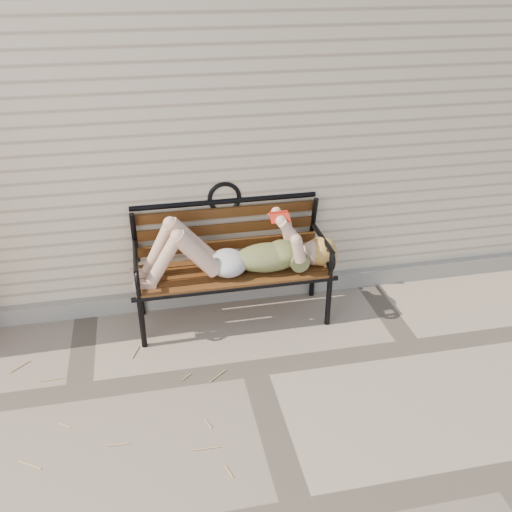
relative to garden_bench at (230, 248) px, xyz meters
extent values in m
plane|color=gray|center=(0.04, -0.76, -0.61)|extent=(80.00, 80.00, 0.00)
cube|color=beige|center=(0.04, 2.24, 0.89)|extent=(8.00, 4.00, 3.00)
cube|color=gray|center=(0.04, 0.21, -0.54)|extent=(8.00, 0.10, 0.15)
cylinder|color=black|center=(-0.74, -0.33, -0.39)|extent=(0.04, 0.04, 0.45)
cylinder|color=black|center=(-0.74, 0.12, -0.39)|extent=(0.04, 0.04, 0.45)
cylinder|color=black|center=(0.74, -0.33, -0.39)|extent=(0.04, 0.04, 0.45)
cylinder|color=black|center=(0.74, 0.12, -0.39)|extent=(0.04, 0.04, 0.45)
cube|color=#593216|center=(0.00, -0.11, -0.16)|extent=(1.52, 0.49, 0.03)
cylinder|color=black|center=(0.00, -0.33, -0.18)|extent=(1.60, 0.04, 0.04)
cylinder|color=black|center=(0.00, 0.12, -0.18)|extent=(1.60, 0.04, 0.04)
torus|color=black|center=(0.00, 0.23, 0.34)|extent=(0.28, 0.04, 0.28)
ellipsoid|color=#093340|center=(0.28, -0.14, -0.04)|extent=(0.54, 0.31, 0.21)
ellipsoid|color=#093340|center=(0.40, -0.14, 0.00)|extent=(0.26, 0.30, 0.16)
ellipsoid|color=#BABABF|center=(-0.04, -0.14, -0.05)|extent=(0.30, 0.34, 0.19)
sphere|color=#E0AC97|center=(0.67, -0.14, -0.04)|extent=(0.22, 0.22, 0.22)
ellipsoid|color=tan|center=(0.72, -0.14, -0.03)|extent=(0.25, 0.25, 0.23)
cube|color=red|center=(0.36, -0.14, 0.34)|extent=(0.14, 0.02, 0.02)
cube|color=white|center=(0.36, -0.18, 0.31)|extent=(0.14, 0.09, 0.05)
cube|color=white|center=(0.36, -0.09, 0.31)|extent=(0.14, 0.09, 0.05)
cube|color=red|center=(0.36, -0.18, 0.32)|extent=(0.15, 0.09, 0.05)
cube|color=red|center=(0.36, -0.09, 0.32)|extent=(0.15, 0.09, 0.05)
cylinder|color=tan|center=(-1.48, -1.48, -0.60)|extent=(0.06, 0.12, 0.01)
cylinder|color=tan|center=(-0.08, -0.98, -0.60)|extent=(0.05, 0.13, 0.01)
cylinder|color=tan|center=(-0.97, -1.41, -0.60)|extent=(0.12, 0.03, 0.01)
cylinder|color=tan|center=(-0.38, -1.68, -0.60)|extent=(0.04, 0.17, 0.01)
cylinder|color=tan|center=(-1.43, -0.71, -0.60)|extent=(0.15, 0.01, 0.01)
cylinder|color=tan|center=(-0.64, -0.52, -0.60)|extent=(0.09, 0.09, 0.01)
cylinder|color=tan|center=(-1.55, -0.90, -0.60)|extent=(0.03, 0.10, 0.01)
cylinder|color=tan|center=(-0.47, -0.94, -0.60)|extent=(0.06, 0.16, 0.01)
cylinder|color=tan|center=(-0.79, -1.50, -0.60)|extent=(0.02, 0.08, 0.01)
cylinder|color=tan|center=(-0.01, -0.65, -0.60)|extent=(0.11, 0.01, 0.01)
cylinder|color=tan|center=(-1.51, -1.32, -0.60)|extent=(0.06, 0.13, 0.01)
cylinder|color=tan|center=(-0.64, -0.83, -0.60)|extent=(0.12, 0.01, 0.01)
camera|label=1|loc=(-0.61, -3.99, 2.12)|focal=40.00mm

